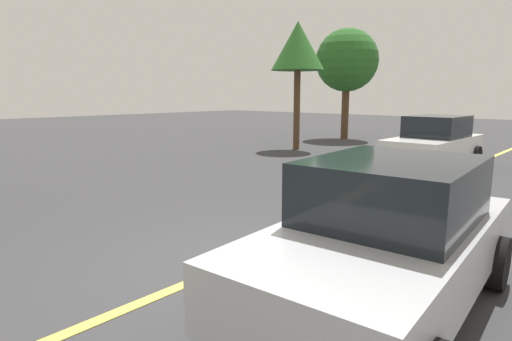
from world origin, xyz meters
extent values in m
plane|color=#38383A|center=(0.00, 0.00, 0.00)|extent=(80.00, 80.00, 0.00)
cube|color=#E0D14C|center=(3.00, 0.00, 0.01)|extent=(28.00, 0.16, 0.01)
cube|color=#B7BABF|center=(0.18, -2.03, 0.64)|extent=(4.07, 2.02, 0.65)
cube|color=black|center=(0.38, -2.01, 1.29)|extent=(2.00, 1.67, 0.65)
cylinder|color=black|center=(-1.22, -1.25, 0.32)|extent=(0.65, 0.27, 0.64)
cylinder|color=black|center=(1.59, -2.80, 0.32)|extent=(0.65, 0.27, 0.64)
cylinder|color=black|center=(1.46, -1.06, 0.32)|extent=(0.65, 0.27, 0.64)
cube|color=white|center=(9.58, 0.81, 0.64)|extent=(4.16, 1.77, 0.65)
cube|color=black|center=(9.79, 0.81, 1.29)|extent=(2.01, 1.53, 0.65)
cylinder|color=black|center=(8.16, -0.02, 0.32)|extent=(0.64, 0.23, 0.64)
cylinder|color=black|center=(8.19, 1.69, 0.32)|extent=(0.64, 0.23, 0.64)
cylinder|color=black|center=(10.97, -0.06, 0.32)|extent=(0.64, 0.23, 0.64)
cylinder|color=black|center=(11.00, 1.64, 0.32)|extent=(0.64, 0.23, 0.64)
cylinder|color=#513823|center=(15.52, 7.44, 1.55)|extent=(0.37, 0.37, 3.10)
sphere|color=#286023|center=(15.52, 7.44, 3.96)|extent=(3.13, 3.13, 3.13)
cylinder|color=#513823|center=(10.39, 6.71, 1.62)|extent=(0.27, 0.27, 3.24)
cone|color=#286023|center=(10.39, 6.71, 4.19)|extent=(2.16, 2.16, 1.92)
camera|label=1|loc=(-3.80, -3.85, 2.27)|focal=29.67mm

